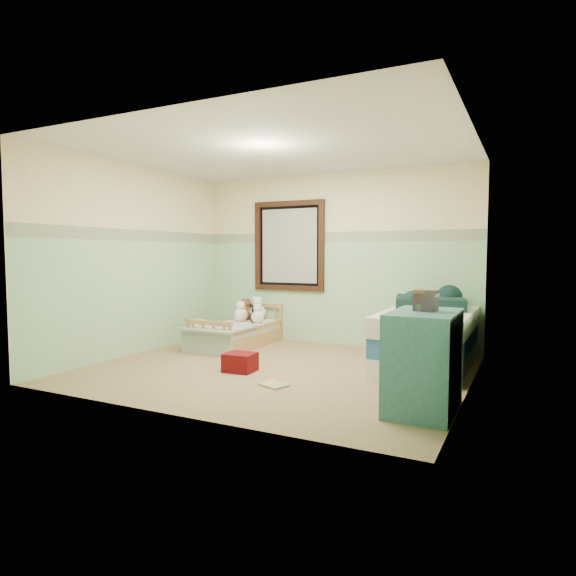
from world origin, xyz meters
The scene contains 31 objects.
floor centered at (0.00, 0.00, -0.01)m, with size 4.20×3.60×0.02m, color #937C55.
ceiling centered at (0.00, 0.00, 2.51)m, with size 4.20×3.60×0.02m, color silver.
wall_back centered at (0.00, 1.80, 1.25)m, with size 4.20×0.04×2.50m, color beige.
wall_front centered at (0.00, -1.80, 1.25)m, with size 4.20×0.04×2.50m, color beige.
wall_left centered at (-2.10, 0.00, 1.25)m, with size 0.04×3.60×2.50m, color beige.
wall_right centered at (2.10, 0.00, 1.25)m, with size 0.04×3.60×2.50m, color beige.
wainscot_mint centered at (0.00, 1.79, 0.75)m, with size 4.20×0.01×1.50m, color #85CE8C.
border_strip centered at (0.00, 1.79, 1.57)m, with size 4.20×0.01×0.15m, color #3C5F45.
window_frame centered at (-0.70, 1.76, 1.45)m, with size 1.16×0.06×1.36m, color black.
window_blinds centered at (-0.70, 1.77, 1.45)m, with size 0.92×0.01×1.12m, color #BBBBB9.
toddler_bed_frame centered at (-1.18, 1.05, 0.10)m, with size 0.74×1.48×0.19m, color #986A43.
toddler_mattress centered at (-1.18, 1.05, 0.25)m, with size 0.68×1.42×0.12m, color white.
patchwork_quilt centered at (-1.18, 0.59, 0.33)m, with size 0.80×0.74×0.03m, color #578BAF.
plush_bed_brown centered at (-1.33, 1.55, 0.42)m, with size 0.22×0.22×0.22m, color brown.
plush_bed_white centered at (-1.13, 1.55, 0.43)m, with size 0.25×0.25×0.25m, color white.
plush_bed_tan centered at (-1.28, 1.33, 0.40)m, with size 0.19×0.19×0.19m, color #E0B880.
plush_bed_dark centered at (-1.05, 1.33, 0.39)m, with size 0.17×0.17×0.17m, color black.
plush_floor_cream centered at (-1.61, 0.73, 0.13)m, with size 0.27×0.27×0.27m, color silver.
plush_floor_tan centered at (-1.59, 0.49, 0.11)m, with size 0.22×0.22×0.22m, color #E0B880.
twin_bed_frame centered at (1.55, 0.95, 0.11)m, with size 0.94×1.88×0.22m, color white.
twin_boxspring centered at (1.55, 0.95, 0.33)m, with size 0.94×1.88×0.22m, color navy.
twin_mattress centered at (1.55, 0.95, 0.55)m, with size 0.98×1.92×0.22m, color silver.
teal_blanket centered at (1.50, 1.25, 0.73)m, with size 0.80×0.85×0.14m, color black.
dresser centered at (1.83, -0.76, 0.42)m, with size 0.53×0.85×0.85m, color #305A68.
book_stack centered at (1.83, -0.72, 0.94)m, with size 0.18×0.14×0.18m, color #482825.
red_pillow centered at (-0.31, -0.27, 0.10)m, with size 0.33×0.29×0.21m, color #9F0408.
floor_book centered at (0.33, -0.65, 0.01)m, with size 0.26×0.20×0.02m, color yellow.
extra_plush_0 centered at (-1.30, 1.33, 0.41)m, with size 0.21×0.21×0.21m, color white.
extra_plush_1 centered at (-1.29, 1.58, 0.39)m, with size 0.16×0.16×0.16m, color black.
extra_plush_2 centered at (-0.96, 1.26, 0.41)m, with size 0.19×0.19×0.19m, color silver.
extra_plush_3 centered at (-1.02, 1.33, 0.39)m, with size 0.15×0.15×0.15m, color brown.
Camera 1 is at (2.62, -4.92, 1.33)m, focal length 30.51 mm.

